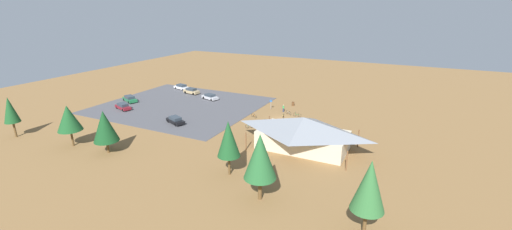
{
  "coord_description": "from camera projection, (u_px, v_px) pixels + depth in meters",
  "views": [
    {
      "loc": [
        -22.87,
        58.57,
        21.63
      ],
      "look_at": [
        4.35,
        3.18,
        1.2
      ],
      "focal_mm": 23.13,
      "sensor_mm": 36.0,
      "label": 1
    }
  ],
  "objects": [
    {
      "name": "ground",
      "position": [
        282.0,
        119.0,
        66.28
      ],
      "size": [
        160.0,
        160.0,
        0.0
      ],
      "primitive_type": "plane",
      "color": "olive",
      "rests_on": "ground"
    },
    {
      "name": "parking_lot_asphalt",
      "position": [
        181.0,
        105.0,
        75.5
      ],
      "size": [
        34.49,
        30.53,
        0.05
      ],
      "primitive_type": "cube",
      "color": "#4C4C51",
      "rests_on": "ground"
    },
    {
      "name": "bike_pavilion",
      "position": [
        303.0,
        131.0,
        51.89
      ],
      "size": [
        16.0,
        9.4,
        5.2
      ],
      "color": "beige",
      "rests_on": "ground"
    },
    {
      "name": "trash_bin",
      "position": [
        293.0,
        104.0,
        75.12
      ],
      "size": [
        0.6,
        0.6,
        0.9
      ],
      "primitive_type": "cylinder",
      "color": "brown",
      "rests_on": "ground"
    },
    {
      "name": "lot_sign",
      "position": [
        271.0,
        103.0,
        72.18
      ],
      "size": [
        0.56,
        0.08,
        2.2
      ],
      "color": "#99999E",
      "rests_on": "ground"
    },
    {
      "name": "pine_far_west",
      "position": [
        260.0,
        156.0,
        37.2
      ],
      "size": [
        3.82,
        3.82,
        8.22
      ],
      "color": "brown",
      "rests_on": "ground"
    },
    {
      "name": "pine_center",
      "position": [
        228.0,
        139.0,
        42.95
      ],
      "size": [
        3.07,
        3.07,
        7.64
      ],
      "color": "brown",
      "rests_on": "ground"
    },
    {
      "name": "pine_far_east",
      "position": [
        68.0,
        118.0,
        52.22
      ],
      "size": [
        3.77,
        3.77,
        6.85
      ],
      "color": "brown",
      "rests_on": "ground"
    },
    {
      "name": "pine_midwest",
      "position": [
        10.0,
        110.0,
        55.84
      ],
      "size": [
        2.46,
        2.46,
        7.14
      ],
      "color": "brown",
      "rests_on": "ground"
    },
    {
      "name": "pine_mideast",
      "position": [
        369.0,
        186.0,
        31.22
      ],
      "size": [
        3.32,
        3.32,
        8.09
      ],
      "color": "brown",
      "rests_on": "ground"
    },
    {
      "name": "pine_west",
      "position": [
        105.0,
        126.0,
        49.86
      ],
      "size": [
        3.76,
        3.76,
        6.8
      ],
      "color": "brown",
      "rests_on": "ground"
    },
    {
      "name": "bicycle_orange_edge_south",
      "position": [
        254.0,
        116.0,
        67.18
      ],
      "size": [
        1.55,
        0.8,
        0.8
      ],
      "color": "black",
      "rests_on": "ground"
    },
    {
      "name": "bicycle_blue_yard_left",
      "position": [
        292.0,
        123.0,
        63.09
      ],
      "size": [
        1.45,
        0.94,
        0.81
      ],
      "color": "black",
      "rests_on": "ground"
    },
    {
      "name": "bicycle_green_yard_center",
      "position": [
        297.0,
        115.0,
        67.61
      ],
      "size": [
        1.77,
        0.48,
        0.9
      ],
      "color": "black",
      "rests_on": "ground"
    },
    {
      "name": "bicycle_red_edge_north",
      "position": [
        260.0,
        125.0,
        62.13
      ],
      "size": [
        0.56,
        1.75,
        0.88
      ],
      "color": "black",
      "rests_on": "ground"
    },
    {
      "name": "bicycle_black_front_row",
      "position": [
        266.0,
        122.0,
        63.69
      ],
      "size": [
        1.55,
        0.87,
        0.8
      ],
      "color": "black",
      "rests_on": "ground"
    },
    {
      "name": "bicycle_teal_mid_cluster",
      "position": [
        250.0,
        126.0,
        61.33
      ],
      "size": [
        1.35,
        1.08,
        0.81
      ],
      "color": "black",
      "rests_on": "ground"
    },
    {
      "name": "bicycle_yellow_trailside",
      "position": [
        283.0,
        116.0,
        66.94
      ],
      "size": [
        0.65,
        1.7,
        0.85
      ],
      "color": "black",
      "rests_on": "ground"
    },
    {
      "name": "bicycle_silver_near_porch",
      "position": [
        289.0,
        113.0,
        69.04
      ],
      "size": [
        1.51,
        0.79,
        0.83
      ],
      "color": "black",
      "rests_on": "ground"
    },
    {
      "name": "bicycle_purple_yard_front",
      "position": [
        277.0,
        124.0,
        62.25
      ],
      "size": [
        0.55,
        1.75,
        0.88
      ],
      "color": "black",
      "rests_on": "ground"
    },
    {
      "name": "car_white_near_entry",
      "position": [
        182.0,
        87.0,
        89.68
      ],
      "size": [
        4.8,
        2.67,
        1.38
      ],
      "color": "white",
      "rests_on": "parking_lot_asphalt"
    },
    {
      "name": "car_green_inner_stall",
      "position": [
        130.0,
        99.0,
        78.1
      ],
      "size": [
        5.1,
        3.58,
        1.42
      ],
      "color": "#1E6B3D",
      "rests_on": "parking_lot_asphalt"
    },
    {
      "name": "car_maroon_far_end",
      "position": [
        123.0,
        106.0,
        72.23
      ],
      "size": [
        4.72,
        2.93,
        1.38
      ],
      "color": "maroon",
      "rests_on": "parking_lot_asphalt"
    },
    {
      "name": "car_silver_back_corner",
      "position": [
        210.0,
        97.0,
        79.97
      ],
      "size": [
        4.65,
        2.9,
        1.33
      ],
      "color": "#BCBCC1",
      "rests_on": "parking_lot_asphalt"
    },
    {
      "name": "car_black_end_stall",
      "position": [
        175.0,
        120.0,
        63.57
      ],
      "size": [
        4.68,
        3.24,
        1.34
      ],
      "color": "black",
      "rests_on": "parking_lot_asphalt"
    },
    {
      "name": "car_tan_by_curb",
      "position": [
        191.0,
        91.0,
        85.16
      ],
      "size": [
        4.51,
        2.33,
        1.5
      ],
      "color": "tan",
      "rests_on": "parking_lot_asphalt"
    },
    {
      "name": "visitor_at_bikes",
      "position": [
        283.0,
        108.0,
        70.58
      ],
      "size": [
        0.37,
        0.36,
        1.62
      ],
      "color": "#2D3347",
      "rests_on": "ground"
    }
  ]
}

